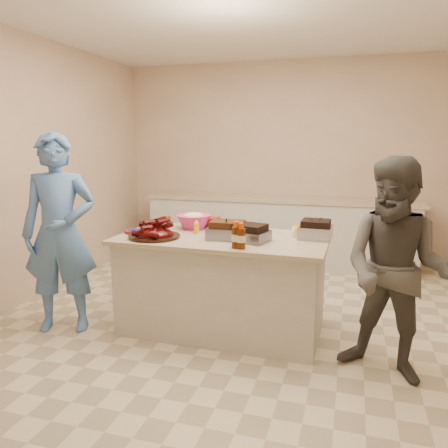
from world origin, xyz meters
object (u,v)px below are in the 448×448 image
(bbq_bottle_b, at_px, (236,248))
(island, at_px, (222,328))
(coleslaw_bowl, at_px, (194,228))
(bbq_bottle_a, at_px, (241,249))
(guest_gray, at_px, (388,375))
(roasting_pan, at_px, (315,238))
(rib_platter, at_px, (154,238))
(guest_blue, at_px, (67,327))
(plastic_cup, at_px, (166,227))
(mustard_bottle, at_px, (197,234))

(bbq_bottle_b, bearing_deg, island, 121.40)
(coleslaw_bowl, relative_size, bbq_bottle_b, 1.54)
(bbq_bottle_a, bearing_deg, guest_gray, -2.68)
(island, bearing_deg, bbq_bottle_b, -57.59)
(roasting_pan, height_order, guest_gray, roasting_pan)
(rib_platter, bearing_deg, island, 20.43)
(bbq_bottle_a, distance_m, guest_blue, 1.81)
(coleslaw_bowl, bearing_deg, bbq_bottle_b, -47.11)
(plastic_cup, bearing_deg, island, -22.10)
(bbq_bottle_b, height_order, guest_blue, bbq_bottle_b)
(island, relative_size, coleslaw_bowl, 5.57)
(roasting_pan, xyz_separation_m, bbq_bottle_a, (-0.51, -0.52, 0.00))
(bbq_bottle_b, relative_size, guest_gray, 0.13)
(coleslaw_bowl, relative_size, plastic_cup, 2.99)
(coleslaw_bowl, distance_m, guest_blue, 1.44)
(island, relative_size, rib_platter, 4.06)
(mustard_bottle, bearing_deg, island, -12.00)
(guest_gray, bearing_deg, plastic_cup, -178.75)
(bbq_bottle_a, relative_size, guest_blue, 0.12)
(bbq_bottle_a, bearing_deg, plastic_cup, 145.08)
(guest_blue, bearing_deg, mustard_bottle, 1.17)
(island, bearing_deg, mustard_bottle, 169.01)
(bbq_bottle_b, bearing_deg, mustard_bottle, 138.98)
(bbq_bottle_a, xyz_separation_m, plastic_cup, (-0.89, 0.62, 0.00))
(rib_platter, distance_m, bbq_bottle_b, 0.77)
(island, xyz_separation_m, plastic_cup, (-0.64, 0.26, 0.84))
(rib_platter, distance_m, mustard_bottle, 0.38)
(plastic_cup, bearing_deg, rib_platter, -78.18)
(mustard_bottle, relative_size, plastic_cup, 1.21)
(bbq_bottle_a, xyz_separation_m, guest_gray, (1.10, -0.05, -0.84))
(mustard_bottle, bearing_deg, guest_blue, -158.49)
(coleslaw_bowl, distance_m, plastic_cup, 0.28)
(bbq_bottle_b, bearing_deg, rib_platter, 168.49)
(plastic_cup, bearing_deg, guest_gray, -18.71)
(bbq_bottle_a, relative_size, bbq_bottle_b, 0.96)
(roasting_pan, relative_size, bbq_bottle_b, 1.28)
(plastic_cup, xyz_separation_m, guest_gray, (1.99, -0.68, -0.84))
(plastic_cup, height_order, guest_blue, plastic_cup)
(bbq_bottle_a, relative_size, plastic_cup, 1.87)
(island, height_order, guest_blue, island)
(roasting_pan, height_order, coleslaw_bowl, coleslaw_bowl)
(island, height_order, rib_platter, rib_platter)
(roasting_pan, bearing_deg, guest_blue, -163.38)
(mustard_bottle, xyz_separation_m, guest_gray, (1.61, -0.47, -0.84))
(coleslaw_bowl, height_order, bbq_bottle_b, coleslaw_bowl)
(bbq_bottle_a, height_order, plastic_cup, bbq_bottle_a)
(island, distance_m, bbq_bottle_a, 0.95)
(island, distance_m, bbq_bottle_b, 0.94)
(mustard_bottle, relative_size, guest_gray, 0.08)
(roasting_pan, height_order, mustard_bottle, mustard_bottle)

